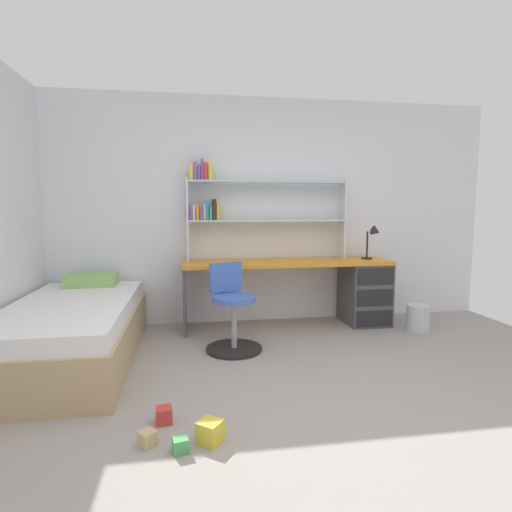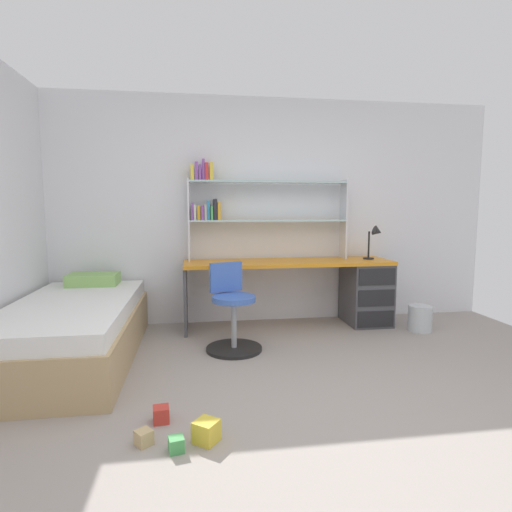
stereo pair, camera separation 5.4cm
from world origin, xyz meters
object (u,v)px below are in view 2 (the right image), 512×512
Objects in this scene: desk at (342,287)px; toy_block_red_2 at (161,414)px; toy_block_natural_3 at (144,438)px; bookshelf_hutch at (245,203)px; bed_platform at (73,330)px; swivel_chair at (233,316)px; desk_lamp at (376,237)px; toy_block_yellow_0 at (206,431)px; toy_block_green_1 at (176,444)px; waste_bin at (420,318)px.

desk reaches higher than toy_block_red_2.
toy_block_natural_3 is at bearing -131.97° from desk.
bookshelf_hutch reaches higher than desk.
desk reaches higher than bed_platform.
swivel_chair is 0.39× the size of bed_platform.
desk is at bearing 176.92° from desk_lamp.
toy_block_yellow_0 is at bearing -132.36° from desk_lamp.
swivel_chair is at bearing 2.32° from bed_platform.
desk_lamp is (0.37, -0.02, 0.56)m from desk.
bookshelf_hutch reaches higher than swivel_chair.
toy_block_green_1 is at bearing -58.21° from bed_platform.
waste_bin is 3.47× the size of toy_block_green_1.
bed_platform is at bearing 125.03° from toy_block_red_2.
bed_platform is at bearing -177.68° from swivel_chair.
waste_bin reaches higher than toy_block_green_1.
toy_block_natural_3 is at bearing -113.08° from swivel_chair.
waste_bin reaches higher than toy_block_yellow_0.
bed_platform is at bearing -167.07° from desk_lamp.
bed_platform reaches higher than waste_bin.
bookshelf_hutch is at bearing 69.44° from toy_block_red_2.
desk is at bearing 45.84° from toy_block_red_2.
desk is at bearing 48.03° from toy_block_natural_3.
bookshelf_hutch is at bearing 28.97° from bed_platform.
toy_block_yellow_0 is at bearing -52.64° from bed_platform.
toy_block_red_2 is (-0.27, 0.26, -0.01)m from toy_block_yellow_0.
bed_platform is 21.31× the size of toy_block_red_2.
desk reaches higher than toy_block_green_1.
swivel_chair is at bearing 79.25° from toy_block_yellow_0.
bookshelf_hutch reaches higher than toy_block_green_1.
desk is at bearing 53.83° from toy_block_yellow_0.
toy_block_red_2 reaches higher than toy_block_natural_3.
desk is 18.46× the size of toy_block_yellow_0.
bed_platform is 3.46m from waste_bin.
bed_platform is at bearing 127.36° from toy_block_yellow_0.
desk_lamp reaches higher than swivel_chair.
bed_platform is at bearing -151.03° from bookshelf_hutch.
desk is 2.88m from toy_block_green_1.
toy_block_green_1 is (-0.16, -0.07, -0.02)m from toy_block_yellow_0.
desk_lamp is 3.22m from toy_block_green_1.
bed_platform is 24.70× the size of toy_block_natural_3.
swivel_chair is 9.66× the size of toy_block_natural_3.
desk_lamp is 4.60× the size of toy_block_natural_3.
bookshelf_hutch is 4.67× the size of desk_lamp.
toy_block_red_2 reaches higher than toy_block_green_1.
desk_lamp is at bearing 47.64° from toy_block_yellow_0.
swivel_chair is 10.03× the size of toy_block_green_1.
swivel_chair is 1.66m from toy_block_green_1.
toy_block_natural_3 is (-0.18, 0.09, 0.00)m from toy_block_green_1.
toy_block_red_2 is at bearing 136.41° from toy_block_yellow_0.
waste_bin reaches higher than toy_block_natural_3.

